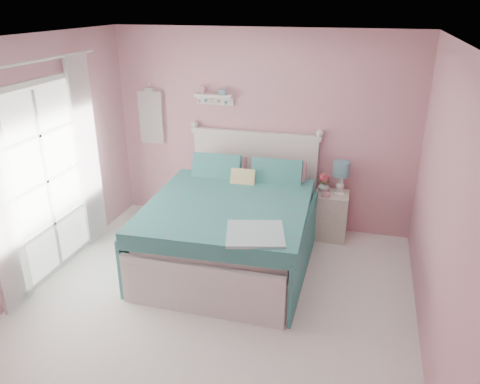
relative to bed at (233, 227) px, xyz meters
The scene contains 12 objects.
floor 1.20m from the bed, 86.19° to the right, with size 4.50×4.50×0.00m, color silver.
room_shell 1.62m from the bed, 86.19° to the right, with size 4.50×4.50×4.50m.
bed is the anchor object (origin of this frame).
nightstand 1.40m from the bed, 39.98° to the left, with size 0.42×0.42×0.61m.
table_lamp 1.57m from the bed, 39.52° to the left, with size 0.21×0.21×0.42m.
vase 1.36m from the bed, 45.10° to the left, with size 0.14×0.14×0.14m, color silver.
teacup 1.28m from the bed, 38.13° to the left, with size 0.09×0.09×0.07m, color pink.
roses 1.38m from the bed, 45.04° to the left, with size 0.14×0.11×0.12m.
wall_shelf 1.78m from the bed, 117.41° to the left, with size 0.50×0.15×0.25m.
hanging_dress 2.06m from the bed, 144.42° to the left, with size 0.34×0.03×0.72m, color white.
french_door 2.13m from the bed, 159.07° to the right, with size 0.04×1.32×2.16m.
curtain_far 1.99m from the bed, behind, with size 0.04×0.40×2.32m, color white.
Camera 1 is at (1.33, -3.59, 2.92)m, focal length 35.00 mm.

